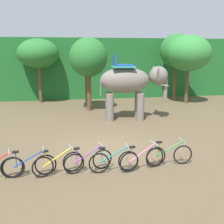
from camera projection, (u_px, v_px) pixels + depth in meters
name	position (u px, v px, depth m)	size (l,w,h in m)	color
ground_plane	(106.00, 147.00, 11.28)	(80.00, 80.00, 0.00)	brown
foliage_hedge	(83.00, 67.00, 25.05)	(36.00, 6.00, 5.11)	#1E6028
tree_far_left	(38.00, 54.00, 20.49)	(3.19, 3.19, 4.99)	brown
tree_far_right	(86.00, 60.00, 18.45)	(2.19, 2.19, 4.46)	brown
tree_center	(88.00, 58.00, 17.61)	(2.54, 2.54, 4.92)	brown
tree_left	(176.00, 51.00, 21.38)	(2.63, 2.63, 5.40)	brown
tree_center_right	(189.00, 53.00, 20.23)	(3.39, 3.39, 5.24)	brown
elephant	(130.00, 83.00, 15.56)	(4.20, 2.09, 3.78)	slate
bike_blue	(29.00, 165.00, 8.57)	(1.71, 0.52, 0.92)	black
bike_yellow	(58.00, 163.00, 8.71)	(1.66, 0.63, 0.92)	black
bike_purple	(88.00, 161.00, 8.93)	(1.68, 0.58, 0.92)	black
bike_teal	(114.00, 161.00, 8.89)	(1.71, 0.52, 0.92)	black
bike_pink	(142.00, 159.00, 9.07)	(1.67, 0.59, 0.92)	black
bike_green	(169.00, 155.00, 9.45)	(1.71, 0.52, 0.92)	black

